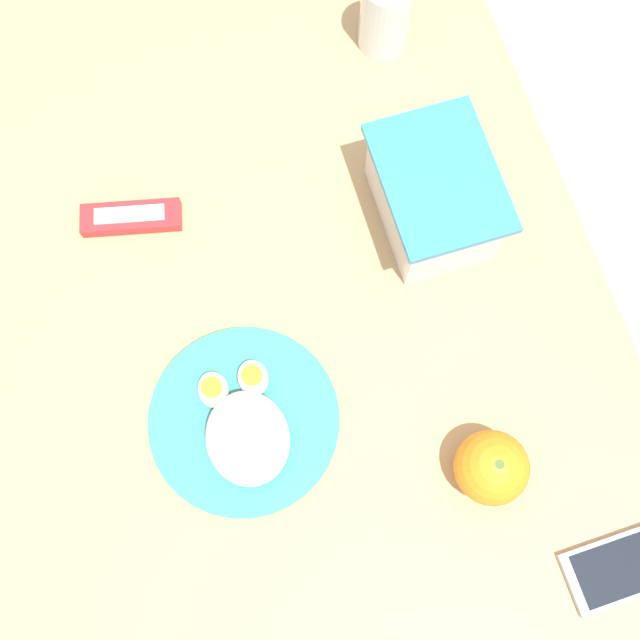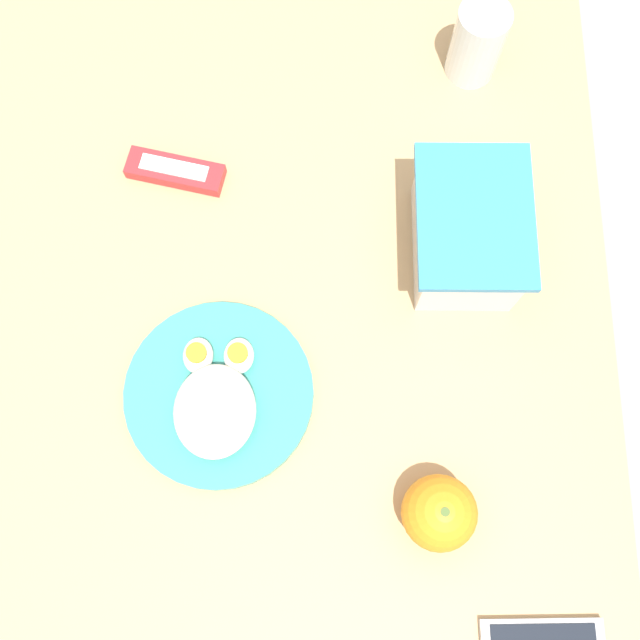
{
  "view_description": "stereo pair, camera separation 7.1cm",
  "coord_description": "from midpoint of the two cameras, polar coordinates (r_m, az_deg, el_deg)",
  "views": [
    {
      "loc": [
        0.23,
        -0.02,
        1.63
      ],
      "look_at": [
        0.01,
        0.05,
        0.79
      ],
      "focal_mm": 42.0,
      "sensor_mm": 36.0,
      "label": 1
    },
    {
      "loc": [
        0.24,
        0.05,
        1.63
      ],
      "look_at": [
        0.01,
        0.05,
        0.79
      ],
      "focal_mm": 42.0,
      "sensor_mm": 36.0,
      "label": 2
    }
  ],
  "objects": [
    {
      "name": "orange_fruit",
      "position": [
        0.84,
        11.52,
        -14.56
      ],
      "size": [
        0.08,
        0.08,
        0.08
      ],
      "color": "orange",
      "rests_on": "table"
    },
    {
      "name": "ground_plane",
      "position": [
        1.64,
        -0.47,
        -7.44
      ],
      "size": [
        10.0,
        10.0,
        0.0
      ],
      "primitive_type": "plane",
      "color": "#B2A899"
    },
    {
      "name": "candy_bar",
      "position": [
        0.97,
        -8.91,
        10.86
      ],
      "size": [
        0.06,
        0.13,
        0.02
      ],
      "color": "#B7282D",
      "rests_on": "table"
    },
    {
      "name": "food_container",
      "position": [
        0.91,
        13.25,
        6.01
      ],
      "size": [
        0.17,
        0.13,
        0.11
      ],
      "color": "white",
      "rests_on": "table"
    },
    {
      "name": "table",
      "position": [
        0.97,
        -0.78,
        -1.54
      ],
      "size": [
        1.24,
        0.8,
        0.76
      ],
      "color": "tan",
      "rests_on": "ground_plane"
    },
    {
      "name": "drinking_glass",
      "position": [
        1.03,
        13.92,
        19.59
      ],
      "size": [
        0.07,
        0.07,
        0.11
      ],
      "color": "silver",
      "rests_on": "table"
    },
    {
      "name": "rice_plate",
      "position": [
        0.86,
        -5.47,
        -6.21
      ],
      "size": [
        0.22,
        0.22,
        0.06
      ],
      "color": "teal",
      "rests_on": "table"
    }
  ]
}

